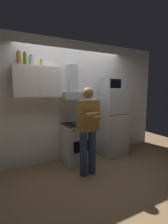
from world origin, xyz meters
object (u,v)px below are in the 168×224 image
at_px(refrigerator, 112,123).
at_px(range_hood, 74,90).
at_px(upper_cabinet, 37,82).
at_px(bottle_canister_steel, 31,61).
at_px(bottle_liquor_amber, 19,59).
at_px(bottle_spice_jar, 41,64).
at_px(microwave, 112,84).
at_px(person_standing, 88,128).
at_px(stove_oven, 77,143).
at_px(cooking_pot, 85,122).
at_px(bottle_olive_oil, 25,59).

bearing_deg(refrigerator, range_hood, 172.45).
xyz_separation_m(upper_cabinet, bottle_canister_steel, (-0.09, 0.01, 0.39)).
height_order(bottle_liquor_amber, bottle_spice_jar, bottle_liquor_amber).
height_order(refrigerator, bottle_liquor_amber, bottle_liquor_amber).
distance_m(microwave, person_standing, 1.45).
relative_size(stove_oven, person_standing, 0.53).
bearing_deg(person_standing, range_hood, 86.09).
distance_m(range_hood, bottle_canister_steel, 1.04).
distance_m(stove_oven, bottle_liquor_amber, 2.07).
relative_size(upper_cabinet, range_hood, 1.20).
xyz_separation_m(refrigerator, cooking_pot, (-0.82, -0.12, 0.12)).
bearing_deg(cooking_pot, bottle_canister_steel, 165.96).
bearing_deg(stove_oven, range_hood, 90.00).
height_order(bottle_canister_steel, bottle_spice_jar, bottle_canister_steel).
bearing_deg(bottle_spice_jar, cooking_pot, -19.26).
bearing_deg(bottle_canister_steel, cooking_pot, -14.04).
height_order(stove_oven, person_standing, person_standing).
bearing_deg(range_hood, microwave, -6.46).
relative_size(person_standing, cooking_pot, 5.25).
relative_size(upper_cabinet, bottle_spice_jar, 6.41).
distance_m(range_hood, bottle_liquor_amber, 1.24).
relative_size(upper_cabinet, cooking_pot, 2.88).
distance_m(microwave, bottle_canister_steel, 1.88).
distance_m(bottle_liquor_amber, bottle_olive_oil, 0.11).
bearing_deg(bottle_olive_oil, stove_oven, -6.98).
height_order(microwave, bottle_spice_jar, bottle_spice_jar).
bearing_deg(stove_oven, upper_cabinet, 171.10).
xyz_separation_m(refrigerator, bottle_canister_steel, (-1.84, 0.13, 1.34)).
height_order(upper_cabinet, microwave, upper_cabinet).
bearing_deg(range_hood, refrigerator, -7.55).
relative_size(cooking_pot, bottle_canister_steel, 1.58).
bearing_deg(microwave, bottle_canister_steel, 176.38).
height_order(range_hood, bottle_liquor_amber, bottle_liquor_amber).
relative_size(microwave, bottle_liquor_amber, 1.84).
xyz_separation_m(stove_oven, refrigerator, (0.95, 0.00, 0.37)).
xyz_separation_m(bottle_liquor_amber, bottle_spice_jar, (0.42, 0.00, -0.06)).
bearing_deg(bottle_canister_steel, refrigerator, -4.19).
bearing_deg(stove_oven, bottle_canister_steel, 171.33).
relative_size(person_standing, bottle_olive_oil, 6.67).
distance_m(range_hood, bottle_spice_jar, 0.86).
bearing_deg(bottle_canister_steel, upper_cabinet, -6.54).
distance_m(microwave, cooking_pot, 1.17).
distance_m(upper_cabinet, bottle_canister_steel, 0.40).
bearing_deg(bottle_canister_steel, range_hood, -0.57).
xyz_separation_m(bottle_canister_steel, bottle_spice_jar, (0.20, 0.03, -0.03)).
bearing_deg(bottle_olive_oil, person_standing, -37.44).
xyz_separation_m(microwave, cooking_pot, (-0.82, -0.14, -0.82)).
height_order(refrigerator, microwave, microwave).
bearing_deg(stove_oven, refrigerator, 0.04).
xyz_separation_m(range_hood, bottle_liquor_amber, (-1.10, 0.04, 0.58)).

